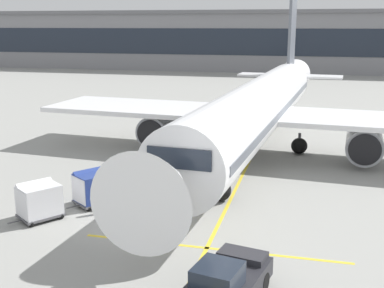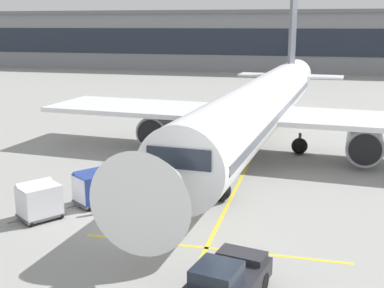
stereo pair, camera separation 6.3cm
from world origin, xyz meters
The scene contains 15 objects.
ground_plane centered at (0.00, 0.00, 0.00)m, with size 600.00×600.00×0.00m, color gray.
parked_airplane centered at (4.70, 15.16, 3.54)m, with size 34.17×44.45×14.58m.
belt_loader centered at (-0.31, 4.93, 0.85)m, with size 4.54×4.81×2.87m.
baggage_cart_lead centered at (-2.77, 2.05, 1.00)m, with size 2.46×2.69×1.91m.
baggage_cart_second centered at (-4.59, -0.51, 1.00)m, with size 2.46×2.69×1.91m.
pushback_tug centered at (5.94, -6.10, 0.83)m, with size 2.98×4.74×1.83m.
ground_crew_by_loader centered at (-1.39, 1.25, 1.00)m, with size 0.46×0.43×1.74m.
ground_crew_by_carts centered at (-2.04, 4.67, 1.00)m, with size 0.45×0.43×1.74m.
ground_crew_marshaller centered at (-1.28, 2.09, 1.00)m, with size 0.42×0.48×1.74m.
ground_crew_wingwalker centered at (-0.27, 4.25, 1.00)m, with size 0.52×0.39×1.74m.
safety_cone_engine_keepout centered at (-0.72, 10.09, 0.34)m, with size 0.61×0.61×0.69m.
safety_cone_wingtip centered at (-2.25, 10.44, 0.35)m, with size 0.64×0.64×0.72m.
apron_guidance_line_lead_in centered at (4.37, 14.38, 0.00)m, with size 0.20×110.00×0.01m.
apron_guidance_line_stop_bar centered at (4.64, -1.81, 0.00)m, with size 12.00×0.20×0.01m.
terminal_building centered at (-1.03, 87.51, 6.11)m, with size 140.75×19.71×12.33m.
Camera 1 is at (8.53, -21.53, 9.67)m, focal length 46.22 mm.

